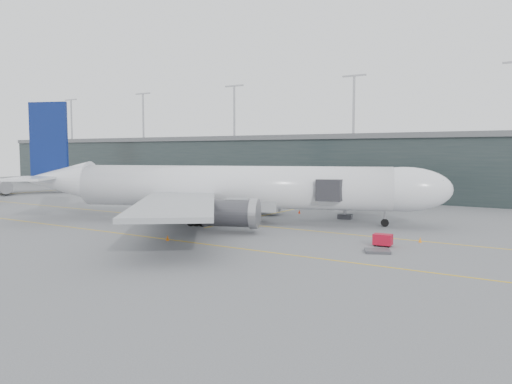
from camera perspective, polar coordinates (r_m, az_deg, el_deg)
The scene contains 17 objects.
ground at distance 84.22m, azimuth -4.37°, elevation -2.95°, with size 320.00×320.00×0.00m, color #5C5C61.
taxiline_a at distance 81.08m, azimuth -6.06°, elevation -3.26°, with size 160.00×0.25×0.02m, color gold.
taxiline_b at distance 69.41m, azimuth -14.33°, elevation -4.72°, with size 160.00×0.25×0.02m, color gold.
taxiline_lead_main at distance 98.45m, azimuth 4.97°, elevation -1.84°, with size 0.25×60.00×0.02m, color gold.
taxiline_lead_adj at distance 152.60m, azimuth -22.76°, elevation 0.13°, with size 0.25×60.00×0.02m, color gold.
terminal at distance 134.53m, azimuth 10.57°, elevation 3.10°, with size 240.00×36.00×29.00m.
main_aircraft at distance 78.31m, azimuth -3.08°, elevation 0.48°, with size 66.58×61.49×19.38m.
jet_bridge at distance 97.88m, azimuth 12.67°, elevation 1.20°, with size 11.89×47.30×7.24m.
gse_cart at distance 60.81m, azimuth 14.29°, elevation -5.28°, with size 2.23×1.51×1.46m.
baggage_dolly at distance 57.19m, azimuth 13.71°, elevation -6.56°, with size 2.75×2.20×0.28m, color #3B3B40.
uld_a at distance 94.03m, azimuth -2.81°, elevation -1.62°, with size 1.88×1.54×1.64m.
uld_b at distance 94.33m, azimuth -1.07°, elevation -1.52°, with size 2.19×1.82×1.87m.
uld_c at distance 92.34m, azimuth -0.24°, elevation -1.67°, with size 2.28×1.97×1.82m.
cone_nose at distance 64.69m, azimuth 18.25°, elevation -5.21°, with size 0.41×0.41×0.66m, color orange.
cone_wing_stbd at distance 63.66m, azimuth -10.08°, elevation -5.17°, with size 0.45×0.45×0.72m, color orange.
cone_wing_port at distance 89.99m, azimuth 4.97°, elevation -2.24°, with size 0.44×0.44×0.70m, color #F5380D.
cone_tail at distance 81.25m, azimuth -14.98°, elevation -3.11°, with size 0.49×0.49×0.77m, color orange.
Camera 1 is at (49.97, -66.86, 11.20)m, focal length 35.00 mm.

